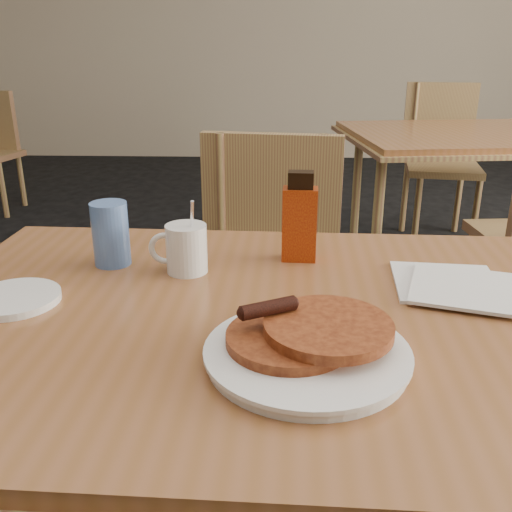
{
  "coord_description": "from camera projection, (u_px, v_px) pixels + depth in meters",
  "views": [
    {
      "loc": [
        0.01,
        -0.87,
        1.15
      ],
      "look_at": [
        -0.02,
        0.03,
        0.8
      ],
      "focal_mm": 40.0,
      "sensor_mm": 36.0,
      "label": 1
    }
  ],
  "objects": [
    {
      "name": "neighbor_table",
      "position": [
        489.0,
        140.0,
        2.62
      ],
      "size": [
        1.38,
        1.02,
        0.75
      ],
      "rotation": [
        0.0,
        0.0,
        0.13
      ],
      "color": "brown",
      "rests_on": "floor"
    },
    {
      "name": "main_table",
      "position": [
        280.0,
        336.0,
        0.9
      ],
      "size": [
        1.24,
        0.86,
        0.75
      ],
      "rotation": [
        0.0,
        0.0,
        -0.03
      ],
      "color": "brown",
      "rests_on": "floor"
    },
    {
      "name": "wall_back",
      "position": [
        277.0,
        10.0,
        5.39
      ],
      "size": [
        8.0,
        0.0,
        8.0
      ],
      "primitive_type": "plane",
      "rotation": [
        1.57,
        0.0,
        0.0
      ],
      "color": "#B5A58C",
      "rests_on": "ground"
    },
    {
      "name": "coffee_mug",
      "position": [
        185.0,
        248.0,
        1.02
      ],
      "size": [
        0.11,
        0.07,
        0.14
      ],
      "rotation": [
        0.0,
        0.0,
        -0.22
      ],
      "color": "white",
      "rests_on": "main_table"
    },
    {
      "name": "chair_main_far",
      "position": [
        270.0,
        267.0,
        1.63
      ],
      "size": [
        0.46,
        0.46,
        0.9
      ],
      "rotation": [
        0.0,
        0.0,
        -0.14
      ],
      "color": "#9F874B",
      "rests_on": "floor"
    },
    {
      "name": "syrup_bottle",
      "position": [
        300.0,
        220.0,
        1.07
      ],
      "size": [
        0.07,
        0.04,
        0.17
      ],
      "rotation": [
        0.0,
        0.0,
        -0.06
      ],
      "color": "#720906",
      "rests_on": "main_table"
    },
    {
      "name": "side_saucer",
      "position": [
        14.0,
        299.0,
        0.91
      ],
      "size": [
        0.18,
        0.18,
        0.01
      ],
      "primitive_type": "cylinder",
      "rotation": [
        0.0,
        0.0,
        -0.25
      ],
      "color": "white",
      "rests_on": "main_table"
    },
    {
      "name": "blue_tumbler",
      "position": [
        111.0,
        234.0,
        1.05
      ],
      "size": [
        0.08,
        0.08,
        0.12
      ],
      "primitive_type": "cylinder",
      "rotation": [
        0.0,
        0.0,
        0.24
      ],
      "color": "#5076BD",
      "rests_on": "main_table"
    },
    {
      "name": "chair_neighbor_far",
      "position": [
        441.0,
        148.0,
        3.37
      ],
      "size": [
        0.47,
        0.47,
        0.91
      ],
      "rotation": [
        0.0,
        0.0,
        -0.16
      ],
      "color": "#9F874B",
      "rests_on": "floor"
    },
    {
      "name": "napkin_stack",
      "position": [
        456.0,
        286.0,
        0.96
      ],
      "size": [
        0.23,
        0.24,
        0.01
      ],
      "rotation": [
        0.0,
        0.0,
        -0.09
      ],
      "color": "silver",
      "rests_on": "main_table"
    },
    {
      "name": "pancake_plate",
      "position": [
        307.0,
        346.0,
        0.75
      ],
      "size": [
        0.27,
        0.27,
        0.07
      ],
      "rotation": [
        0.0,
        0.0,
        0.04
      ],
      "color": "white",
      "rests_on": "main_table"
    }
  ]
}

